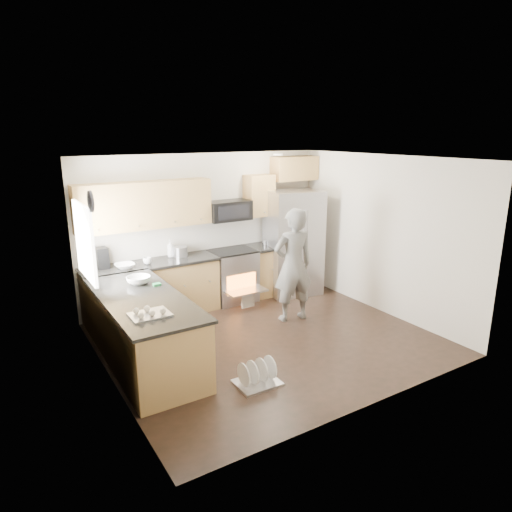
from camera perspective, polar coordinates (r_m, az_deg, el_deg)
ground at (r=6.81m, az=1.46°, el=-10.34°), size 4.50×4.50×0.00m
room_shell at (r=6.26m, az=1.20°, el=3.59°), size 4.54×4.04×2.62m
back_cabinet_run at (r=7.68m, az=-9.34°, el=0.14°), size 4.45×0.64×2.50m
peninsula at (r=6.14m, az=-13.80°, el=-9.01°), size 0.96×2.36×1.03m
stove_range at (r=8.10m, az=-2.99°, el=-1.00°), size 0.76×0.97×1.79m
refrigerator at (r=8.46m, az=4.68°, el=1.69°), size 1.05×0.89×1.93m
person at (r=7.21m, az=4.66°, el=-1.17°), size 0.72×0.53×1.82m
dish_rack at (r=5.68m, az=0.15°, el=-14.95°), size 0.52×0.42×0.32m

